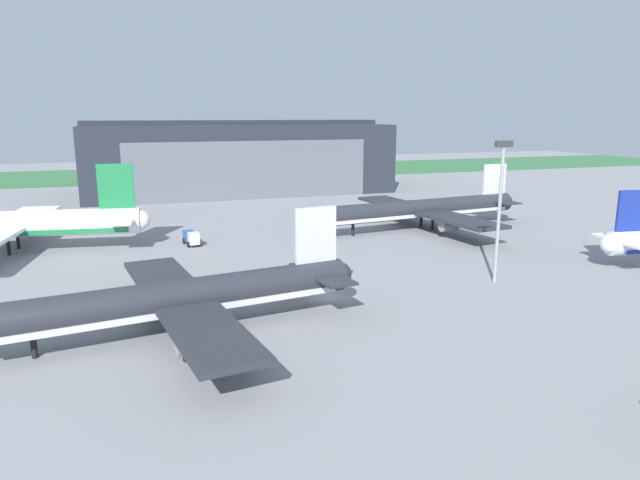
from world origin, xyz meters
TOP-DOWN VIEW (x-y plane):
  - ground_plane at (0.00, 0.00)m, footprint 440.00×440.00m
  - grass_field_strip at (0.00, 152.89)m, footprint 440.00×56.00m
  - maintenance_hangar at (7.92, 100.18)m, footprint 81.95×37.71m
  - airliner_near_right at (-17.97, -5.60)m, footprint 40.27×35.19m
  - airliner_far_left at (30.87, 33.68)m, footprint 45.61×39.80m
  - baggage_tug at (-12.33, 33.76)m, footprint 2.62×5.30m
  - apron_light_mast at (23.01, -0.90)m, footprint 2.40×0.50m

SIDE VIEW (x-z plane):
  - ground_plane at x=0.00m, z-range 0.00..0.00m
  - grass_field_strip at x=0.00m, z-range 0.00..0.08m
  - baggage_tug at x=-12.33m, z-range 0.10..2.55m
  - airliner_near_right at x=-17.97m, z-range -2.29..9.41m
  - airliner_far_left at x=30.87m, z-range -2.11..9.64m
  - maintenance_hangar at x=7.92m, z-range -0.46..19.42m
  - apron_light_mast at x=23.01m, z-range 1.62..19.97m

